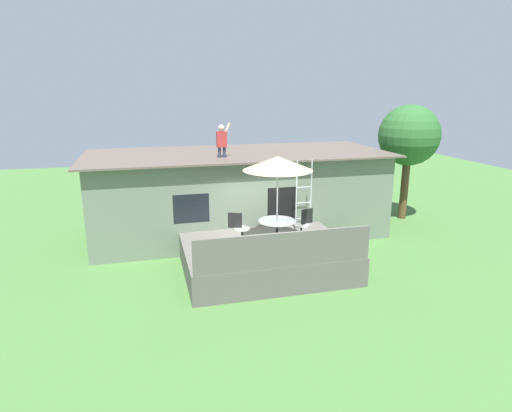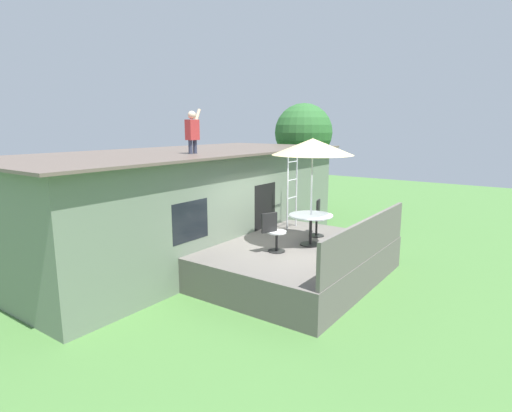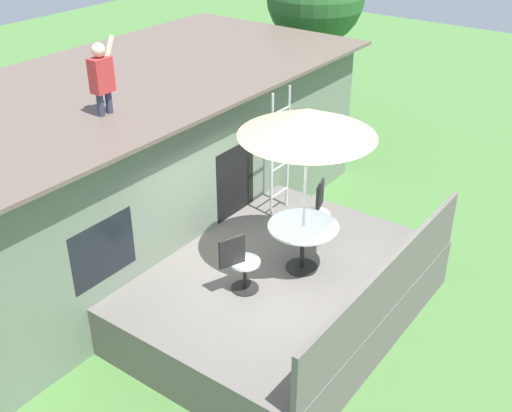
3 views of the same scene
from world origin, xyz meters
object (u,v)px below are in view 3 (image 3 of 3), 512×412
Objects in this scene: patio_umbrella at (308,122)px; person_figure at (102,74)px; patio_table at (303,235)px; patio_chair_left at (240,264)px; step_ladder at (280,153)px; patio_chair_right at (317,212)px.

person_figure is (-1.00, 2.83, 0.40)m from patio_umbrella.
patio_table is at bearing -90.00° from patio_umbrella.
person_figure is 3.33m from patio_chair_left.
patio_umbrella is 2.76× the size of patio_chair_left.
patio_umbrella is 1.15× the size of step_ladder.
patio_chair_left is at bearing 157.64° from patio_umbrella.
patio_umbrella reaches higher than step_ladder.
patio_umbrella is 3.03m from person_figure.
step_ladder reaches higher than patio_chair_right.
patio_umbrella is at bearing -134.75° from step_ladder.
step_ladder is at bearing -128.22° from patio_chair_right.
patio_chair_left is at bearing -89.55° from person_figure.
patio_table is 1.13× the size of patio_chair_right.
patio_table is at bearing -70.49° from person_figure.
person_figure is at bearing -71.11° from patio_chair_right.
patio_chair_right is at bearing 17.87° from patio_umbrella.
person_figure reaches higher than patio_umbrella.
patio_chair_right is at bearing -110.35° from step_ladder.
patio_chair_right is at bearing 17.87° from patio_table.
person_figure is (-1.00, 2.83, 2.16)m from patio_table.
patio_umbrella reaches higher than patio_chair_left.
patio_umbrella is at bearing 0.00° from patio_chair_right.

